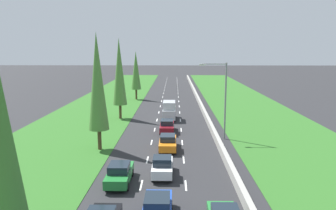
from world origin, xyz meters
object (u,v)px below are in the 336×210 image
at_px(maroon_sedan_centre_lane, 167,126).
at_px(poplar_tree_second, 98,82).
at_px(street_light_mast, 223,95).
at_px(silver_van_centre_lane, 169,111).
at_px(orange_sedan_centre_lane, 168,142).
at_px(green_sedan_left_lane, 120,173).
at_px(poplar_tree_nearest, 0,136).
at_px(white_hatchback_centre_lane, 162,166).
at_px(poplar_tree_fourth, 136,70).
at_px(blue_sedan_centre_lane, 157,208).
at_px(poplar_tree_third, 119,72).

relative_size(maroon_sedan_centre_lane, poplar_tree_second, 0.37).
bearing_deg(street_light_mast, silver_van_centre_lane, 120.86).
bearing_deg(street_light_mast, orange_sedan_centre_lane, -145.33).
height_order(maroon_sedan_centre_lane, silver_van_centre_lane, silver_van_centre_lane).
relative_size(green_sedan_left_lane, street_light_mast, 0.50).
bearing_deg(poplar_tree_nearest, white_hatchback_centre_lane, 60.58).
relative_size(white_hatchback_centre_lane, poplar_tree_fourth, 0.39).
xyz_separation_m(blue_sedan_centre_lane, green_sedan_left_lane, (-3.30, 5.78, 0.00)).
relative_size(maroon_sedan_centre_lane, poplar_tree_nearest, 0.40).
xyz_separation_m(blue_sedan_centre_lane, poplar_tree_fourth, (-6.95, 49.61, 5.29)).
height_order(silver_van_centre_lane, green_sedan_left_lane, silver_van_centre_lane).
bearing_deg(poplar_tree_nearest, blue_sedan_centre_lane, 35.15).
bearing_deg(silver_van_centre_lane, poplar_tree_nearest, -101.60).
bearing_deg(white_hatchback_centre_lane, silver_van_centre_lane, 89.45).
xyz_separation_m(orange_sedan_centre_lane, silver_van_centre_lane, (-0.09, 15.00, 0.59)).
xyz_separation_m(orange_sedan_centre_lane, poplar_tree_nearest, (-7.17, -19.50, 5.90)).
distance_m(maroon_sedan_centre_lane, street_light_mast, 8.46).
relative_size(white_hatchback_centre_lane, poplar_tree_nearest, 0.34).
relative_size(poplar_tree_third, poplar_tree_fourth, 1.20).
height_order(maroon_sedan_centre_lane, green_sedan_left_lane, same).
xyz_separation_m(blue_sedan_centre_lane, maroon_sedan_centre_lane, (0.11, 22.11, 0.00)).
xyz_separation_m(white_hatchback_centre_lane, green_sedan_left_lane, (-3.35, -1.60, -0.02)).
bearing_deg(silver_van_centre_lane, orange_sedan_centre_lane, -89.65).
bearing_deg(poplar_tree_second, street_light_mast, 18.14).
bearing_deg(poplar_tree_third, street_light_mast, -39.23).
distance_m(silver_van_centre_lane, green_sedan_left_lane, 24.18).
distance_m(orange_sedan_centre_lane, poplar_tree_nearest, 21.59).
distance_m(orange_sedan_centre_lane, poplar_tree_fourth, 36.06).
height_order(orange_sedan_centre_lane, poplar_tree_fourth, poplar_tree_fourth).
xyz_separation_m(silver_van_centre_lane, poplar_tree_third, (-7.46, 0.64, 5.74)).
xyz_separation_m(white_hatchback_centre_lane, street_light_mast, (6.58, 11.66, 4.40)).
relative_size(silver_van_centre_lane, poplar_tree_fourth, 0.48).
relative_size(orange_sedan_centre_lane, street_light_mast, 0.50).
relative_size(poplar_tree_second, poplar_tree_third, 1.01).
relative_size(green_sedan_left_lane, poplar_tree_second, 0.37).
bearing_deg(maroon_sedan_centre_lane, white_hatchback_centre_lane, -90.22).
distance_m(silver_van_centre_lane, poplar_tree_second, 17.65).
bearing_deg(silver_van_centre_lane, white_hatchback_centre_lane, -90.55).
bearing_deg(poplar_tree_nearest, poplar_tree_fourth, 90.14).
relative_size(silver_van_centre_lane, poplar_tree_second, 0.40).
bearing_deg(street_light_mast, white_hatchback_centre_lane, -119.46).
relative_size(green_sedan_left_lane, poplar_tree_nearest, 0.40).
bearing_deg(street_light_mast, green_sedan_left_lane, -126.85).
relative_size(silver_van_centre_lane, poplar_tree_third, 0.40).
relative_size(orange_sedan_centre_lane, poplar_tree_second, 0.37).
bearing_deg(white_hatchback_centre_lane, poplar_tree_second, 133.67).
bearing_deg(poplar_tree_fourth, poplar_tree_third, -90.75).
relative_size(poplar_tree_third, street_light_mast, 1.35).
bearing_deg(green_sedan_left_lane, poplar_tree_nearest, -108.38).
bearing_deg(orange_sedan_centre_lane, poplar_tree_nearest, -110.20).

